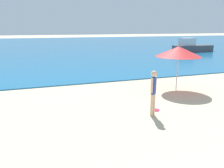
% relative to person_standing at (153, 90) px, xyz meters
% --- Properties ---
extents(water, '(160.00, 60.00, 0.06)m').
position_rel_person_standing_xyz_m(water, '(-1.09, 35.36, -0.89)').
color(water, '#1E6B9E').
rests_on(water, ground).
extents(person_standing, '(0.31, 0.26, 1.62)m').
position_rel_person_standing_xyz_m(person_standing, '(0.00, 0.00, 0.00)').
color(person_standing, '#DDAD84').
rests_on(person_standing, ground).
extents(frisbee, '(0.29, 0.29, 0.03)m').
position_rel_person_standing_xyz_m(frisbee, '(0.37, 0.42, -0.91)').
color(frisbee, '#E51E4C').
rests_on(frisbee, ground).
extents(boat_near, '(5.07, 1.64, 1.72)m').
position_rel_person_standing_xyz_m(boat_near, '(15.20, 17.50, -0.27)').
color(boat_near, '#4C4C51').
rests_on(boat_near, water).
extents(beach_umbrella, '(2.19, 2.19, 2.17)m').
position_rel_person_standing_xyz_m(beach_umbrella, '(2.81, 2.67, 1.00)').
color(beach_umbrella, '#B7B7BC').
rests_on(beach_umbrella, ground).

